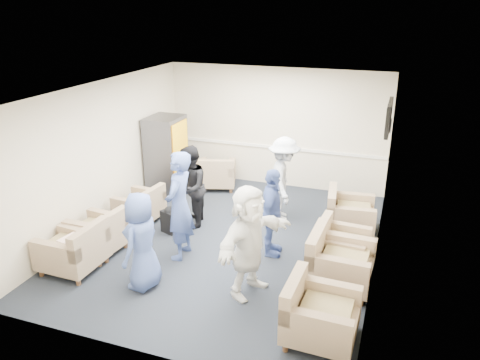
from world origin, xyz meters
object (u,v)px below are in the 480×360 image
(armchair_left_near, at_px, (76,251))
(person_mid_right, at_px, (272,213))
(armchair_corner, at_px, (217,175))
(armchair_right_near, at_px, (317,316))
(armchair_right_far, at_px, (347,214))
(person_mid_left, at_px, (179,206))
(person_back_left, at_px, (190,187))
(armchair_right_midnear, at_px, (337,264))
(person_back_right, at_px, (284,179))
(armchair_left_far, at_px, (141,207))
(armchair_left_mid, at_px, (98,236))
(armchair_right_midfar, at_px, (339,247))
(vending_machine, at_px, (167,155))
(person_front_right, at_px, (249,241))
(person_front_left, at_px, (142,241))

(armchair_left_near, bearing_deg, person_mid_right, 119.98)
(armchair_left_near, bearing_deg, armchair_corner, 170.07)
(armchair_right_near, relative_size, armchair_right_far, 0.95)
(person_mid_left, distance_m, person_back_left, 1.13)
(armchair_right_midnear, bearing_deg, person_back_right, 35.81)
(armchair_right_midnear, bearing_deg, person_mid_right, 65.49)
(person_mid_left, relative_size, person_mid_right, 1.21)
(armchair_left_far, bearing_deg, person_back_left, 104.15)
(armchair_right_far, bearing_deg, armchair_left_far, 96.46)
(person_back_left, distance_m, person_back_right, 1.79)
(armchair_left_mid, xyz_separation_m, person_mid_right, (2.75, 0.95, 0.43))
(armchair_right_midfar, height_order, person_mid_left, person_mid_left)
(armchair_right_far, distance_m, vending_machine, 4.09)
(person_back_right, xyz_separation_m, person_front_right, (0.16, -2.59, 0.01))
(vending_machine, relative_size, person_mid_right, 1.14)
(armchair_right_midfar, bearing_deg, person_back_left, 84.21)
(person_back_right, bearing_deg, armchair_right_near, -174.70)
(armchair_corner, bearing_deg, armchair_right_far, 141.12)
(vending_machine, distance_m, person_front_left, 3.70)
(armchair_right_far, height_order, person_front_right, person_front_right)
(armchair_left_mid, bearing_deg, person_mid_right, 114.64)
(armchair_left_far, relative_size, person_front_left, 0.56)
(armchair_left_far, relative_size, armchair_corner, 0.82)
(armchair_left_mid, height_order, person_mid_left, person_mid_left)
(armchair_right_midnear, height_order, armchair_right_midfar, armchair_right_midnear)
(vending_machine, relative_size, person_back_right, 1.04)
(person_front_right, bearing_deg, armchair_left_mid, 104.55)
(person_mid_left, bearing_deg, armchair_right_near, 59.13)
(armchair_left_near, height_order, armchair_left_mid, armchair_left_near)
(armchair_corner, xyz_separation_m, person_mid_left, (0.58, -3.02, 0.59))
(armchair_left_near, bearing_deg, vending_machine, -176.23)
(person_back_left, bearing_deg, person_mid_right, 56.98)
(armchair_right_near, height_order, armchair_right_midnear, armchair_right_midnear)
(armchair_right_near, bearing_deg, armchair_left_near, 86.41)
(armchair_left_near, distance_m, person_front_right, 2.82)
(armchair_left_mid, bearing_deg, armchair_left_near, 4.11)
(armchair_left_far, distance_m, armchair_corner, 2.21)
(armchair_right_midfar, relative_size, armchair_right_far, 0.89)
(armchair_left_mid, height_order, armchair_left_far, armchair_left_mid)
(armchair_right_far, distance_m, person_back_left, 2.95)
(armchair_corner, xyz_separation_m, person_back_left, (0.26, -1.94, 0.46))
(armchair_right_near, xyz_separation_m, person_back_right, (-1.28, 3.29, 0.48))
(armchair_right_near, bearing_deg, vending_machine, 48.80)
(person_back_right, bearing_deg, armchair_right_far, -111.99)
(armchair_right_midfar, relative_size, person_mid_left, 0.46)
(armchair_right_midfar, xyz_separation_m, person_back_left, (-2.85, 0.48, 0.47))
(person_back_right, bearing_deg, armchair_left_mid, 116.30)
(person_front_right, bearing_deg, person_mid_left, 85.31)
(person_back_left, height_order, person_front_right, person_front_right)
(armchair_right_near, bearing_deg, armchair_left_mid, 78.24)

